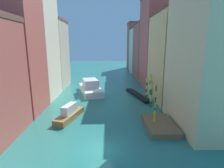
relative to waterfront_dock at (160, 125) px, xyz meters
name	(u,v)px	position (x,y,z in m)	size (l,w,h in m)	color
ground_plane	(105,90)	(-7.47, 19.81, -0.37)	(154.00, 154.00, 0.00)	#28756B
building_left_1	(14,53)	(-20.71, 6.22, 8.86)	(7.49, 7.16, 18.44)	#B25147
building_left_2	(34,46)	(-20.71, 14.16, 9.75)	(7.49, 8.76, 20.21)	beige
building_left_3	(50,54)	(-20.71, 23.35, 7.81)	(7.49, 9.47, 16.33)	#BCB299
building_right_0	(210,57)	(5.77, 0.47, 8.59)	(7.49, 11.29, 17.90)	beige
building_right_1	(174,57)	(5.77, 12.37, 7.82)	(7.49, 11.80, 16.35)	#DBB77A
building_right_2	(158,42)	(5.77, 24.32, 10.73)	(7.49, 11.47, 22.17)	#B25147
building_right_3	(147,51)	(5.77, 36.49, 8.18)	(7.49, 12.20, 17.07)	#B25147
building_right_4	(140,50)	(5.77, 48.50, 7.97)	(7.49, 11.21, 16.67)	beige
building_right_5	(136,46)	(5.77, 58.49, 9.51)	(7.49, 8.85, 19.73)	#B25147
waterfront_dock	(160,125)	(0.00, 0.00, 0.00)	(3.60, 6.18, 0.74)	brown
person_on_dock	(155,116)	(-0.63, 0.34, 1.06)	(0.36, 0.36, 1.48)	gold
mooring_pole_0	(156,98)	(0.69, 5.09, 1.98)	(0.27, 0.27, 4.62)	#197247
mooring_pole_1	(151,94)	(0.67, 7.91, 1.95)	(0.39, 0.39, 4.53)	#197247
mooring_pole_2	(150,88)	(1.11, 10.47, 2.30)	(0.39, 0.39, 5.22)	#197247
mooring_pole_3	(147,87)	(1.02, 13.03, 1.80)	(0.39, 0.39, 4.22)	#197247
vaporetto_white	(91,88)	(-10.50, 17.17, 0.77)	(6.37, 10.73, 3.07)	white
gondola_black	(137,95)	(-0.57, 14.32, -0.12)	(3.73, 10.04, 0.50)	black
motorboat_0	(70,114)	(-12.17, 3.15, 0.38)	(3.45, 6.43, 2.13)	olive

